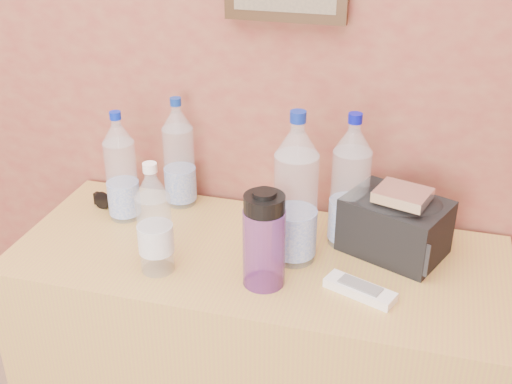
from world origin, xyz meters
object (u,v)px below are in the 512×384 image
toiletry_bag (395,223)px  pet_large_a (121,172)px  nalgene_bottle (264,239)px  sunglasses (115,203)px  pet_large_c (350,188)px  pet_small (155,225)px  foil_packet (403,195)px  dresser (258,370)px  ac_remote (360,290)px  pet_large_d (296,197)px  pet_large_b (179,158)px

toiletry_bag → pet_large_a: bearing=-155.7°
nalgene_bottle → sunglasses: nalgene_bottle is taller
pet_large_c → pet_small: size_ratio=1.25×
foil_packet → sunglasses: bearing=176.8°
dresser → pet_large_c: pet_large_c is taller
dresser → ac_remote: bearing=-20.5°
dresser → foil_packet: size_ratio=10.17×
sunglasses → pet_large_d: bearing=-1.4°
dresser → pet_large_a: bearing=168.1°
pet_large_d → sunglasses: size_ratio=2.86×
pet_large_a → pet_large_b: pet_large_b is taller
sunglasses → toiletry_bag: size_ratio=0.56×
pet_large_d → foil_packet: (0.24, 0.07, 0.01)m
pet_small → nalgene_bottle: bearing=3.4°
pet_large_a → sunglasses: pet_large_a is taller
pet_large_b → pet_large_d: pet_large_d is taller
pet_large_a → pet_large_c: 0.60m
pet_large_a → pet_large_d: size_ratio=0.80×
pet_large_b → nalgene_bottle: 0.45m
dresser → toiletry_bag: 0.57m
nalgene_bottle → toiletry_bag: 0.35m
dresser → sunglasses: sunglasses is taller
pet_large_c → foil_packet: (0.13, -0.04, 0.02)m
nalgene_bottle → toiletry_bag: bearing=38.3°
pet_large_b → sunglasses: size_ratio=2.35×
pet_large_b → pet_large_c: (0.48, -0.09, 0.02)m
pet_small → foil_packet: pet_small is taller
nalgene_bottle → foil_packet: bearing=33.3°
sunglasses → toiletry_bag: (0.76, -0.01, 0.06)m
pet_large_a → foil_packet: size_ratio=2.53×
pet_large_a → ac_remote: (0.66, -0.18, -0.12)m
sunglasses → toiletry_bag: 0.77m
pet_large_a → foil_packet: bearing=-0.7°
pet_large_b → sunglasses: pet_large_b is taller
dresser → pet_large_c: bearing=29.4°
ac_remote → foil_packet: 0.25m
pet_large_a → toiletry_bag: pet_large_a is taller
pet_large_b → nalgene_bottle: size_ratio=1.32×
sunglasses → foil_packet: (0.78, -0.04, 0.16)m
pet_large_d → pet_small: (-0.30, -0.13, -0.05)m
pet_large_b → pet_small: pet_large_b is taller
sunglasses → pet_large_a: bearing=-24.5°
pet_large_a → toiletry_bag: (0.71, 0.02, -0.05)m
pet_small → pet_large_c: bearing=30.3°
sunglasses → ac_remote: sunglasses is taller
pet_large_b → foil_packet: (0.61, -0.12, 0.04)m
pet_small → ac_remote: size_ratio=1.70×
toiletry_bag → dresser: bearing=-139.3°
dresser → nalgene_bottle: size_ratio=5.16×
pet_large_a → sunglasses: bearing=145.2°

